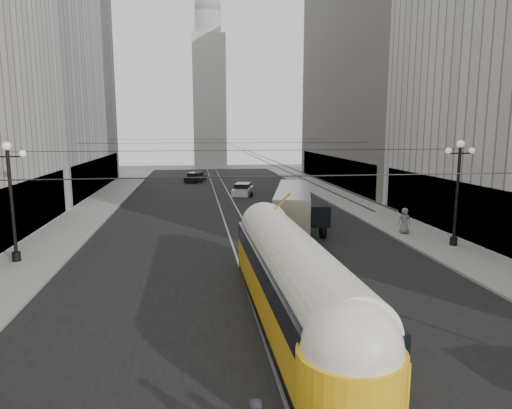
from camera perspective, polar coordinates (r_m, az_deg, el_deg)
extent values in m
cube|color=black|center=(40.47, -3.33, -0.79)|extent=(20.00, 85.00, 0.02)
cube|color=gray|center=(44.71, -19.21, -0.23)|extent=(4.00, 72.00, 0.15)
cube|color=gray|center=(46.30, 11.30, 0.43)|extent=(4.00, 72.00, 0.15)
cube|color=gray|center=(40.43, -4.39, -0.81)|extent=(0.12, 85.00, 0.04)
cube|color=gray|center=(40.54, -2.27, -0.77)|extent=(0.12, 85.00, 0.04)
cube|color=black|center=(33.52, -26.84, -0.47)|extent=(0.10, 18.00, 3.60)
cube|color=#999999|center=(58.18, -25.60, 15.28)|extent=(12.00, 28.00, 28.00)
cube|color=black|center=(56.55, -18.98, 3.68)|extent=(0.10, 25.20, 3.60)
cube|color=black|center=(34.23, 22.29, 0.03)|extent=(0.10, 18.00, 3.60)
cube|color=#514C47|center=(60.47, 15.47, 17.50)|extent=(12.00, 32.00, 32.00)
cube|color=black|center=(58.03, 9.44, 4.19)|extent=(0.10, 28.80, 3.60)
cube|color=#B2AFA8|center=(87.40, -5.87, 12.56)|extent=(6.00, 6.00, 24.00)
cylinder|color=#B2AFA8|center=(89.28, -6.03, 21.56)|extent=(4.80, 4.80, 4.00)
sphere|color=gray|center=(89.95, -6.07, 23.41)|extent=(4.80, 4.80, 4.80)
cylinder|color=black|center=(27.28, -28.20, -0.18)|extent=(0.18, 0.18, 6.00)
cylinder|color=black|center=(27.82, -27.76, -5.77)|extent=(0.44, 0.44, 0.50)
cylinder|color=black|center=(27.02, -28.63, 5.27)|extent=(1.60, 0.08, 0.08)
sphere|color=white|center=(27.00, -28.72, 6.43)|extent=(0.44, 0.44, 0.44)
sphere|color=white|center=(26.76, -27.15, 5.67)|extent=(0.36, 0.36, 0.36)
cylinder|color=black|center=(29.93, 23.81, 0.90)|extent=(0.18, 0.18, 6.00)
cylinder|color=black|center=(30.42, 23.46, -4.23)|extent=(0.44, 0.44, 0.50)
cylinder|color=black|center=(29.69, 24.14, 5.87)|extent=(1.60, 0.08, 0.08)
sphere|color=white|center=(29.67, 24.21, 6.93)|extent=(0.44, 0.44, 0.44)
sphere|color=white|center=(29.30, 22.91, 6.20)|extent=(0.36, 0.36, 0.36)
sphere|color=white|center=(30.09, 25.38, 6.10)|extent=(0.36, 0.36, 0.36)
cylinder|color=black|center=(11.67, 7.26, 3.58)|extent=(25.00, 0.03, 0.03)
cylinder|color=black|center=(25.43, -0.92, 6.79)|extent=(25.00, 0.03, 0.03)
cylinder|color=black|center=(39.35, -3.36, 7.71)|extent=(25.00, 0.03, 0.03)
cylinder|color=black|center=(53.32, -4.52, 8.15)|extent=(25.00, 0.03, 0.03)
cylinder|color=black|center=(43.35, -3.77, 7.60)|extent=(0.03, 72.00, 0.03)
cylinder|color=black|center=(43.38, -3.23, 7.61)|extent=(0.03, 72.00, 0.03)
cube|color=#ECAC14|center=(17.44, 4.48, -11.26)|extent=(2.68, 13.63, 1.65)
cube|color=black|center=(17.73, 4.44, -13.61)|extent=(2.68, 13.22, 0.29)
cube|color=black|center=(17.09, 4.52, -7.91)|extent=(2.70, 13.42, 0.83)
cylinder|color=silver|center=(17.01, 4.54, -6.97)|extent=(2.39, 13.42, 2.23)
cylinder|color=#ECAC14|center=(11.57, 11.64, -22.36)|extent=(2.53, 2.53, 2.23)
sphere|color=silver|center=(11.00, 11.85, -17.18)|extent=(2.33, 2.33, 2.33)
cylinder|color=#ECAC14|center=(23.71, 1.24, -5.37)|extent=(2.53, 2.53, 2.23)
sphere|color=silver|center=(23.44, 1.25, -2.62)|extent=(2.33, 2.33, 2.33)
cube|color=#9D9FA2|center=(33.73, 4.69, -0.34)|extent=(4.96, 11.58, 2.84)
cube|color=black|center=(33.66, 4.70, 0.45)|extent=(4.89, 11.20, 1.04)
cube|color=black|center=(28.30, 7.13, -1.59)|extent=(2.14, 0.61, 1.32)
cylinder|color=black|center=(30.04, 4.01, -3.48)|extent=(0.30, 0.95, 0.95)
cylinder|color=black|center=(30.60, 8.35, -3.32)|extent=(0.30, 0.95, 0.95)
cylinder|color=black|center=(37.36, 1.65, -0.90)|extent=(0.30, 0.95, 0.95)
cylinder|color=black|center=(37.81, 5.19, -0.81)|extent=(0.30, 0.95, 0.95)
cube|color=white|center=(49.81, -1.66, 1.67)|extent=(2.79, 4.51, 0.74)
cube|color=black|center=(49.74, -1.66, 2.27)|extent=(2.09, 2.63, 0.70)
cylinder|color=black|center=(48.34, -2.40, 1.25)|extent=(0.22, 0.60, 0.60)
cylinder|color=black|center=(48.51, -0.57, 1.29)|extent=(0.22, 0.60, 0.60)
cylinder|color=black|center=(51.16, -2.69, 1.70)|extent=(0.22, 0.60, 0.60)
cylinder|color=black|center=(51.32, -0.96, 1.74)|extent=(0.22, 0.60, 0.60)
cube|color=black|center=(62.92, -7.57, 3.21)|extent=(3.16, 4.47, 0.73)
cube|color=black|center=(62.86, -7.58, 3.68)|extent=(2.25, 2.67, 0.69)
cylinder|color=black|center=(61.54, -8.28, 2.92)|extent=(0.22, 0.59, 0.59)
cylinder|color=black|center=(61.54, -6.85, 2.95)|extent=(0.22, 0.59, 0.59)
cylinder|color=black|center=(64.33, -8.26, 3.20)|extent=(0.22, 0.59, 0.59)
cylinder|color=black|center=(64.34, -6.89, 3.23)|extent=(0.22, 0.59, 0.59)
imported|color=slate|center=(32.53, 18.07, -1.94)|extent=(0.90, 0.61, 1.75)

